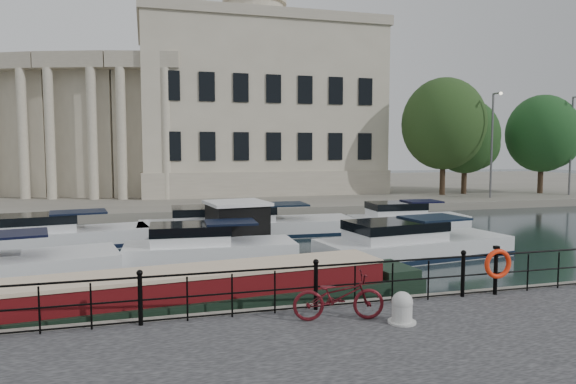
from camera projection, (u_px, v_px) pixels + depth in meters
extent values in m
plane|color=black|center=(290.00, 305.00, 14.39)|extent=(160.00, 160.00, 0.00)
cube|color=#6B665B|center=(185.00, 189.00, 51.81)|extent=(120.00, 42.00, 0.55)
cylinder|color=black|center=(140.00, 300.00, 11.07)|extent=(0.10, 0.10, 1.10)
sphere|color=black|center=(140.00, 273.00, 11.02)|extent=(0.14, 0.14, 0.14)
cylinder|color=black|center=(316.00, 287.00, 12.14)|extent=(0.10, 0.10, 1.10)
sphere|color=black|center=(316.00, 262.00, 12.09)|extent=(0.14, 0.14, 0.14)
cylinder|color=black|center=(463.00, 276.00, 13.21)|extent=(0.10, 0.10, 1.10)
sphere|color=black|center=(464.00, 253.00, 13.16)|extent=(0.14, 0.14, 0.14)
cylinder|color=black|center=(316.00, 266.00, 12.10)|extent=(24.00, 0.05, 0.05)
cylinder|color=black|center=(316.00, 287.00, 12.14)|extent=(24.00, 0.04, 0.04)
cylinder|color=black|center=(316.00, 306.00, 12.18)|extent=(24.00, 0.04, 0.04)
cube|color=#ADA38C|center=(255.00, 114.00, 47.04)|extent=(20.00, 14.00, 14.00)
cube|color=#9E937F|center=(255.00, 32.00, 46.41)|extent=(20.40, 14.40, 0.80)
cylinder|color=#ADA38C|center=(255.00, 18.00, 46.31)|extent=(5.20, 5.20, 2.50)
cube|color=#9E937F|center=(255.00, 179.00, 47.54)|extent=(20.30, 14.30, 2.00)
cube|color=#ADA38C|center=(151.00, 127.00, 40.85)|extent=(5.73, 4.06, 11.00)
cube|color=#9E937F|center=(144.00, 61.00, 38.45)|extent=(5.62, 2.73, 1.20)
cylinder|color=#ADA38C|center=(166.00, 134.00, 38.43)|extent=(0.70, 0.70, 9.80)
cylinder|color=#ADA38C|center=(121.00, 134.00, 38.26)|extent=(0.70, 0.70, 9.80)
cube|color=#ADA38C|center=(86.00, 128.00, 40.89)|extent=(5.90, 4.56, 11.00)
cube|color=#9E937F|center=(72.00, 61.00, 38.49)|extent=(5.62, 3.30, 1.20)
cylinder|color=#ADA38C|center=(92.00, 134.00, 38.27)|extent=(0.70, 0.70, 9.80)
cylinder|color=#ADA38C|center=(50.00, 134.00, 38.49)|extent=(0.70, 0.70, 9.80)
cube|color=#ADA38C|center=(27.00, 128.00, 41.54)|extent=(5.99, 4.99, 11.00)
cube|color=#9E937F|center=(6.00, 62.00, 39.17)|extent=(5.55, 3.83, 1.20)
cylinder|color=#ADA38C|center=(23.00, 134.00, 38.77)|extent=(0.70, 0.70, 9.80)
cylinder|color=#59595B|center=(492.00, 146.00, 39.57)|extent=(0.16, 0.16, 8.00)
sphere|color=#FFF2CC|center=(501.00, 93.00, 38.42)|extent=(0.24, 0.24, 0.24)
cylinder|color=#59595B|center=(571.00, 146.00, 42.19)|extent=(0.16, 0.16, 8.00)
imported|color=#4D0D13|center=(339.00, 296.00, 11.41)|extent=(2.14, 1.06, 1.08)
cylinder|color=#B6B7B2|center=(402.00, 312.00, 11.24)|extent=(0.44, 0.44, 0.46)
sphere|color=#B6B7B2|center=(402.00, 302.00, 11.22)|extent=(0.46, 0.46, 0.46)
cylinder|color=#B6B7B2|center=(402.00, 322.00, 11.26)|extent=(0.62, 0.62, 0.04)
cylinder|color=black|center=(496.00, 271.00, 13.41)|extent=(0.10, 0.10, 1.25)
cube|color=black|center=(496.00, 247.00, 13.36)|extent=(0.12, 0.12, 0.08)
torus|color=#FF2E0D|center=(498.00, 264.00, 13.32)|extent=(0.79, 0.12, 0.79)
cube|color=black|center=(181.00, 311.00, 13.46)|extent=(14.23, 3.33, 0.85)
cube|color=#580C10|center=(180.00, 287.00, 13.41)|extent=(11.40, 2.76, 0.66)
cube|color=beige|center=(180.00, 272.00, 13.37)|extent=(11.40, 2.81, 0.09)
cube|color=#6B665B|center=(237.00, 249.00, 22.08)|extent=(3.70, 3.23, 0.28)
cube|color=black|center=(237.00, 225.00, 21.99)|extent=(2.52, 2.52, 2.01)
cube|color=silver|center=(237.00, 203.00, 21.91)|extent=(2.77, 2.77, 0.13)
cube|color=white|center=(211.00, 258.00, 19.61)|extent=(6.50, 2.59, 1.20)
cube|color=black|center=(211.00, 260.00, 19.62)|extent=(6.57, 2.61, 0.18)
cube|color=white|center=(190.00, 237.00, 19.37)|extent=(2.96, 2.01, 0.90)
cube|color=black|center=(231.00, 222.00, 19.67)|extent=(1.99, 1.69, 0.08)
cube|color=silver|center=(414.00, 252.00, 20.65)|extent=(8.20, 3.67, 1.20)
cube|color=black|center=(414.00, 254.00, 20.66)|extent=(8.28, 3.70, 0.18)
cube|color=silver|center=(395.00, 233.00, 20.21)|extent=(3.81, 2.64, 0.90)
cube|color=black|center=(434.00, 218.00, 20.90)|extent=(2.59, 2.17, 0.08)
cube|color=silver|center=(56.00, 244.00, 22.54)|extent=(8.08, 3.63, 1.20)
cube|color=black|center=(56.00, 245.00, 22.54)|extent=(8.16, 3.67, 0.18)
cube|color=silver|center=(32.00, 226.00, 22.08)|extent=(3.78, 2.54, 0.90)
cube|color=black|center=(78.00, 212.00, 22.81)|extent=(2.57, 2.07, 0.08)
cube|color=silver|center=(249.00, 232.00, 25.76)|extent=(10.86, 3.15, 1.20)
cube|color=black|center=(249.00, 233.00, 25.77)|extent=(10.97, 3.18, 0.18)
cube|color=silver|center=(223.00, 216.00, 25.38)|extent=(4.92, 2.46, 0.90)
cube|color=black|center=(274.00, 204.00, 25.96)|extent=(3.29, 2.08, 0.08)
cube|color=silver|center=(408.00, 227.00, 27.47)|extent=(6.28, 2.50, 1.20)
cube|color=black|center=(408.00, 228.00, 27.48)|extent=(6.34, 2.53, 0.18)
cube|color=silver|center=(396.00, 211.00, 27.24)|extent=(2.86, 1.95, 0.90)
cube|color=black|center=(422.00, 201.00, 27.52)|extent=(1.92, 1.64, 0.08)
cylinder|color=black|center=(442.00, 176.00, 42.42)|extent=(0.44, 0.44, 3.15)
ellipsoid|color=#1E3C13|center=(444.00, 124.00, 42.06)|extent=(6.84, 6.84, 7.56)
sphere|color=#1E3C13|center=(453.00, 135.00, 41.91)|extent=(5.04, 5.04, 5.04)
cylinder|color=black|center=(464.00, 178.00, 43.45)|extent=(0.44, 0.44, 2.62)
ellipsoid|color=#173A12|center=(465.00, 136.00, 43.15)|extent=(5.68, 5.68, 6.28)
sphere|color=#173A12|center=(474.00, 145.00, 42.99)|extent=(4.18, 4.18, 4.18)
cylinder|color=black|center=(540.00, 177.00, 44.00)|extent=(0.44, 0.44, 2.75)
ellipsoid|color=#144016|center=(542.00, 134.00, 43.69)|extent=(5.97, 5.97, 6.60)
sphere|color=#144016|center=(551.00, 143.00, 43.53)|extent=(4.40, 4.40, 4.40)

